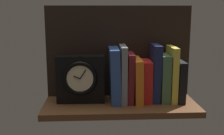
{
  "coord_description": "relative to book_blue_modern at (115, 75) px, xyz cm",
  "views": [
    {
      "loc": [
        -10.1,
        -118.07,
        39.66
      ],
      "look_at": [
        -3.48,
        3.31,
        14.97
      ],
      "focal_mm": 46.55,
      "sensor_mm": 36.0,
      "label": 1
    }
  ],
  "objects": [
    {
      "name": "book_navy_bierce",
      "position": [
        17.48,
        0.0,
        0.68
      ],
      "size": [
        3.91,
        12.06,
        24.71
      ],
      "primitive_type": "cube",
      "rotation": [
        0.0,
        0.02,
        0.0
      ],
      "color": "#192147",
      "rests_on": "ground_plane"
    },
    {
      "name": "book_gray_chess",
      "position": [
        3.58,
        0.0,
        0.53
      ],
      "size": [
        2.59,
        15.62,
        24.34
      ],
      "primitive_type": "cube",
      "rotation": [
        0.0,
        0.0,
        0.0
      ],
      "color": "gray",
      "rests_on": "ground_plane"
    },
    {
      "name": "book_green_romantic",
      "position": [
        21.39,
        0.0,
        -1.47
      ],
      "size": [
        3.87,
        12.44,
        20.34
      ],
      "primitive_type": "cube",
      "rotation": [
        0.0,
        0.0,
        0.0
      ],
      "color": "#476B44",
      "rests_on": "ground_plane"
    },
    {
      "name": "book_maroon_dawkins",
      "position": [
        6.5,
        0.0,
        -1.06
      ],
      "size": [
        3.16,
        14.42,
        21.22
      ],
      "primitive_type": "cube",
      "rotation": [
        0.0,
        0.02,
        0.0
      ],
      "color": "maroon",
      "rests_on": "ground_plane"
    },
    {
      "name": "book_black_skeptic",
      "position": [
        27.98,
        0.0,
        -2.78
      ],
      "size": [
        3.24,
        14.99,
        17.76
      ],
      "primitive_type": "cube",
      "rotation": [
        0.0,
        0.01,
        0.0
      ],
      "color": "black",
      "rests_on": "ground_plane"
    },
    {
      "name": "book_orange_pandolfini",
      "position": [
        9.76,
        0.0,
        -2.26
      ],
      "size": [
        3.54,
        16.67,
        18.81
      ],
      "primitive_type": "cube",
      "rotation": [
        0.0,
        -0.02,
        0.0
      ],
      "color": "orange",
      "rests_on": "ground_plane"
    },
    {
      "name": "book_blue_modern",
      "position": [
        0.0,
        0.0,
        0.0
      ],
      "size": [
        4.67,
        16.49,
        23.38
      ],
      "primitive_type": "cube",
      "rotation": [
        0.0,
        -0.03,
        0.0
      ],
      "color": "#2D4C8E",
      "rests_on": "ground_plane"
    },
    {
      "name": "framed_clock",
      "position": [
        -14.67,
        -1.12,
        -1.3
      ],
      "size": [
        20.3,
        7.02,
        20.71
      ],
      "color": "black",
      "rests_on": "ground_plane"
    },
    {
      "name": "ground_plane",
      "position": [
        2.33,
        -3.31,
        -12.89
      ],
      "size": [
        65.14,
        25.69,
        2.5
      ],
      "primitive_type": "cube",
      "color": "brown"
    },
    {
      "name": "back_panel",
      "position": [
        2.33,
        8.93,
        8.88
      ],
      "size": [
        65.14,
        1.2,
        41.03
      ],
      "primitive_type": "cube",
      "color": "black",
      "rests_on": "ground_plane"
    },
    {
      "name": "book_red_requiem",
      "position": [
        13.59,
        0.0,
        -2.71
      ],
      "size": [
        3.91,
        12.84,
        17.87
      ],
      "primitive_type": "cube",
      "rotation": [
        0.0,
        -0.0,
        0.0
      ],
      "color": "red",
      "rests_on": "ground_plane"
    },
    {
      "name": "book_yellow_seinlanguage",
      "position": [
        24.89,
        0.0,
        0.24
      ],
      "size": [
        2.58,
        13.93,
        23.75
      ],
      "primitive_type": "cube",
      "rotation": [
        0.0,
        -0.0,
        0.0
      ],
      "color": "gold",
      "rests_on": "ground_plane"
    }
  ]
}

